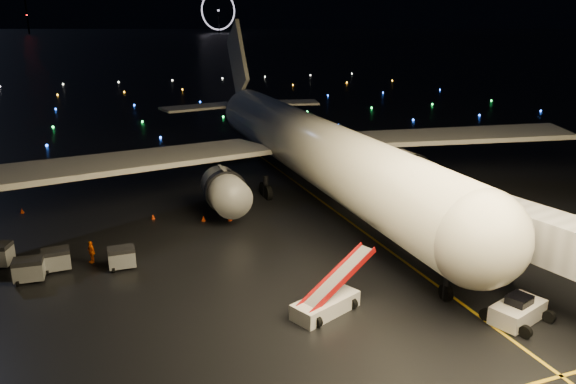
{
  "coord_description": "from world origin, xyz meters",
  "views": [
    {
      "loc": [
        -11.17,
        -29.45,
        18.74
      ],
      "look_at": [
        4.19,
        12.0,
        5.0
      ],
      "focal_mm": 35.0,
      "sensor_mm": 36.0,
      "label": 1
    }
  ],
  "objects_px": {
    "airliner": "(300,108)",
    "pushback_tug": "(518,309)",
    "crew_c": "(91,252)",
    "baggage_cart_0": "(122,258)",
    "baggage_cart_1": "(56,260)",
    "baggage_cart_2": "(29,270)",
    "belt_loader": "(326,289)"
  },
  "relations": [
    {
      "from": "crew_c",
      "to": "baggage_cart_0",
      "type": "height_order",
      "value": "crew_c"
    },
    {
      "from": "pushback_tug",
      "to": "baggage_cart_2",
      "type": "relative_size",
      "value": 1.82
    },
    {
      "from": "belt_loader",
      "to": "baggage_cart_1",
      "type": "xyz_separation_m",
      "value": [
        -16.87,
        13.24,
        -0.85
      ]
    },
    {
      "from": "belt_loader",
      "to": "baggage_cart_2",
      "type": "relative_size",
      "value": 3.4
    },
    {
      "from": "crew_c",
      "to": "baggage_cart_0",
      "type": "bearing_deg",
      "value": 21.76
    },
    {
      "from": "pushback_tug",
      "to": "crew_c",
      "type": "xyz_separation_m",
      "value": [
        -25.42,
        19.18,
        -0.0
      ]
    },
    {
      "from": "pushback_tug",
      "to": "baggage_cart_1",
      "type": "height_order",
      "value": "pushback_tug"
    },
    {
      "from": "crew_c",
      "to": "baggage_cart_0",
      "type": "distance_m",
      "value": 2.96
    },
    {
      "from": "airliner",
      "to": "baggage_cart_2",
      "type": "xyz_separation_m",
      "value": [
        -27.48,
        -15.08,
        -8.35
      ]
    },
    {
      "from": "belt_loader",
      "to": "crew_c",
      "type": "bearing_deg",
      "value": 112.51
    },
    {
      "from": "pushback_tug",
      "to": "baggage_cart_1",
      "type": "bearing_deg",
      "value": 127.57
    },
    {
      "from": "baggage_cart_1",
      "to": "crew_c",
      "type": "bearing_deg",
      "value": 10.19
    },
    {
      "from": "baggage_cart_1",
      "to": "baggage_cart_2",
      "type": "bearing_deg",
      "value": -148.02
    },
    {
      "from": "belt_loader",
      "to": "crew_c",
      "type": "height_order",
      "value": "belt_loader"
    },
    {
      "from": "crew_c",
      "to": "baggage_cart_1",
      "type": "bearing_deg",
      "value": -102.68
    },
    {
      "from": "pushback_tug",
      "to": "belt_loader",
      "type": "relative_size",
      "value": 0.54
    },
    {
      "from": "crew_c",
      "to": "airliner",
      "type": "bearing_deg",
      "value": 93.35
    },
    {
      "from": "belt_loader",
      "to": "baggage_cart_0",
      "type": "relative_size",
      "value": 3.52
    },
    {
      "from": "crew_c",
      "to": "baggage_cart_1",
      "type": "distance_m",
      "value": 2.66
    },
    {
      "from": "baggage_cart_2",
      "to": "baggage_cart_0",
      "type": "bearing_deg",
      "value": 3.7
    },
    {
      "from": "pushback_tug",
      "to": "baggage_cart_2",
      "type": "distance_m",
      "value": 34.48
    },
    {
      "from": "pushback_tug",
      "to": "crew_c",
      "type": "distance_m",
      "value": 31.84
    },
    {
      "from": "crew_c",
      "to": "baggage_cart_0",
      "type": "xyz_separation_m",
      "value": [
        2.2,
        -1.97,
        -0.05
      ]
    },
    {
      "from": "baggage_cart_1",
      "to": "belt_loader",
      "type": "bearing_deg",
      "value": -41.58
    },
    {
      "from": "belt_loader",
      "to": "baggage_cart_0",
      "type": "distance_m",
      "value": 16.97
    },
    {
      "from": "airliner",
      "to": "pushback_tug",
      "type": "bearing_deg",
      "value": -85.35
    },
    {
      "from": "baggage_cart_0",
      "to": "crew_c",
      "type": "bearing_deg",
      "value": 138.28
    },
    {
      "from": "pushback_tug",
      "to": "baggage_cart_2",
      "type": "height_order",
      "value": "pushback_tug"
    },
    {
      "from": "airliner",
      "to": "baggage_cart_0",
      "type": "height_order",
      "value": "airliner"
    },
    {
      "from": "pushback_tug",
      "to": "crew_c",
      "type": "bearing_deg",
      "value": 124.06
    },
    {
      "from": "belt_loader",
      "to": "baggage_cart_2",
      "type": "xyz_separation_m",
      "value": [
        -18.72,
        11.92,
        -0.84
      ]
    },
    {
      "from": "crew_c",
      "to": "belt_loader",
      "type": "bearing_deg",
      "value": 19.51
    }
  ]
}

